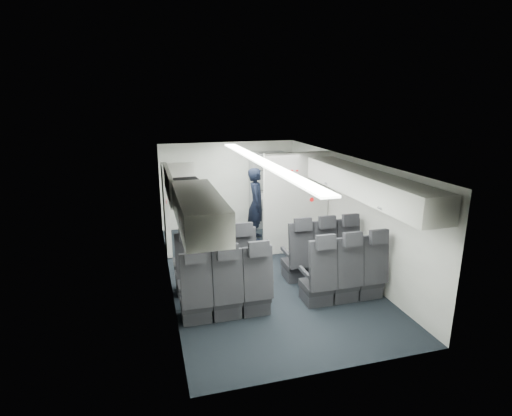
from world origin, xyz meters
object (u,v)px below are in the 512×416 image
seat_row_mid (288,285)px  carry_on_bag (186,185)px  seat_row_front (270,262)px  boarding_door (166,208)px  flight_attendant (256,204)px  galley_unit (268,190)px

seat_row_mid → carry_on_bag: size_ratio=8.88×
seat_row_front → seat_row_mid: bearing=-90.0°
seat_row_mid → carry_on_bag: (-1.38, 1.13, 1.42)m
boarding_door → carry_on_bag: carry_on_bag is taller
flight_attendant → carry_on_bag: carry_on_bag is taller
flight_attendant → galley_unit: bearing=-14.3°
galley_unit → boarding_door: bearing=-155.7°
boarding_door → carry_on_bag: 2.07m
boarding_door → flight_attendant: boarding_door is taller
seat_row_front → galley_unit: (0.95, 3.25, 0.55)m
seat_row_mid → galley_unit: 4.30m
seat_row_mid → flight_attendant: flight_attendant is taller
seat_row_mid → boarding_door: size_ratio=1.79×
seat_row_front → carry_on_bag: bearing=170.5°
boarding_door → seat_row_mid: bearing=-61.2°
seat_row_front → carry_on_bag: size_ratio=8.88×
galley_unit → carry_on_bag: size_ratio=5.07×
seat_row_mid → galley_unit: size_ratio=1.75×
seat_row_mid → carry_on_bag: 2.28m
seat_row_front → seat_row_mid: size_ratio=1.00×
galley_unit → flight_attendant: size_ratio=1.13×
seat_row_front → flight_attendant: bearing=80.2°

